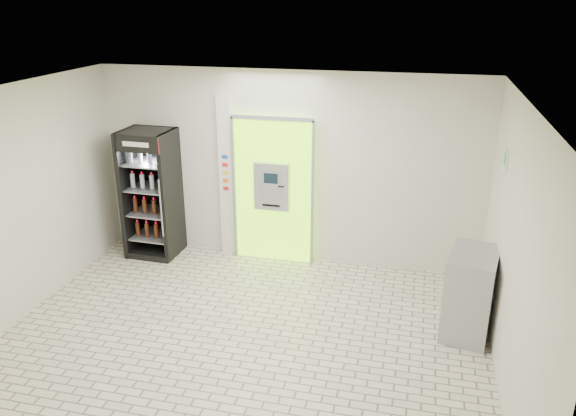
% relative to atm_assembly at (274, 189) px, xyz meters
% --- Properties ---
extents(ground, '(6.00, 6.00, 0.00)m').
position_rel_atm_assembly_xyz_m(ground, '(0.20, -2.41, -1.17)').
color(ground, '#BDB29D').
rests_on(ground, ground).
extents(room_shell, '(6.00, 6.00, 6.00)m').
position_rel_atm_assembly_xyz_m(room_shell, '(0.20, -2.41, 0.67)').
color(room_shell, silver).
rests_on(room_shell, ground).
extents(atm_assembly, '(1.30, 0.24, 2.33)m').
position_rel_atm_assembly_xyz_m(atm_assembly, '(0.00, 0.00, 0.00)').
color(atm_assembly, '#8AE712').
rests_on(atm_assembly, ground).
extents(pillar, '(0.22, 0.11, 2.60)m').
position_rel_atm_assembly_xyz_m(pillar, '(-0.78, 0.04, 0.13)').
color(pillar, silver).
rests_on(pillar, ground).
extents(beverage_cooler, '(0.80, 0.75, 2.06)m').
position_rel_atm_assembly_xyz_m(beverage_cooler, '(-1.95, -0.26, -0.18)').
color(beverage_cooler, black).
rests_on(beverage_cooler, ground).
extents(steel_cabinet, '(0.71, 0.91, 1.10)m').
position_rel_atm_assembly_xyz_m(steel_cabinet, '(2.92, -1.53, -0.62)').
color(steel_cabinet, '#9B9EA3').
rests_on(steel_cabinet, ground).
extents(exit_sign, '(0.02, 0.22, 0.26)m').
position_rel_atm_assembly_xyz_m(exit_sign, '(3.19, -1.01, 0.95)').
color(exit_sign, white).
rests_on(exit_sign, room_shell).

